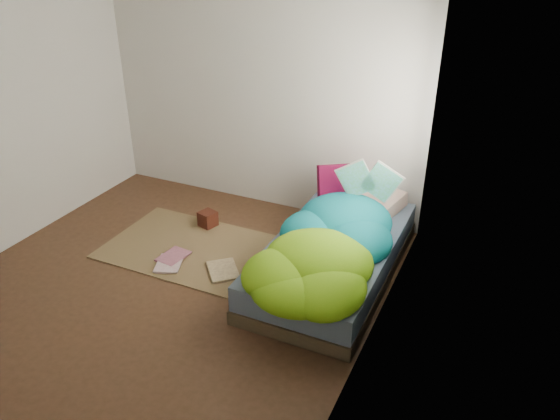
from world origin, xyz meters
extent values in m
cube|color=#422B19|center=(0.00, 0.00, 0.00)|extent=(3.50, 3.50, 0.00)
cube|color=silver|center=(0.00, 1.75, 1.30)|extent=(3.50, 0.04, 2.60)
cube|color=silver|center=(1.75, 0.00, 1.30)|extent=(0.04, 3.50, 2.60)
cube|color=white|center=(1.74, 0.90, 1.40)|extent=(0.01, 1.00, 1.20)
cube|color=#3B3020|center=(1.22, 0.72, 0.06)|extent=(1.00, 2.00, 0.12)
cube|color=slate|center=(1.22, 0.72, 0.23)|extent=(0.98, 1.96, 0.22)
cube|color=brown|center=(-0.15, 0.55, 0.01)|extent=(1.60, 1.10, 0.01)
cube|color=beige|center=(1.28, 1.50, 0.41)|extent=(0.73, 0.58, 0.14)
cube|color=#520528|center=(1.01, 1.40, 0.54)|extent=(0.40, 0.32, 0.40)
cube|color=#38150C|center=(-0.23, 0.99, 0.09)|extent=(0.19, 0.19, 0.15)
imported|color=silver|center=(-0.27, 0.17, 0.02)|extent=(0.32, 0.36, 0.02)
imported|color=#BF6E88|center=(-0.31, 0.33, 0.03)|extent=(0.24, 0.31, 0.03)
imported|color=#C6B682|center=(0.24, 0.24, 0.02)|extent=(0.41, 0.42, 0.03)
camera|label=1|loc=(2.50, -3.13, 2.76)|focal=35.00mm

